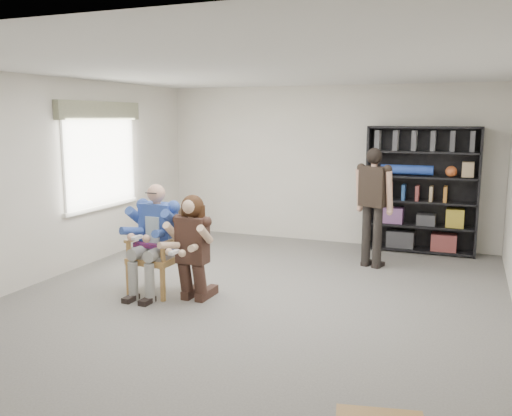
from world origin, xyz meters
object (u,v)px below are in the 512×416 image
at_px(kneeling_woman, 191,250).
at_px(standing_man, 373,209).
at_px(armchair, 156,252).
at_px(seated_man, 155,239).
at_px(bookshelf, 421,190).

height_order(kneeling_woman, standing_man, standing_man).
xyz_separation_m(armchair, seated_man, (0.00, -0.00, 0.16)).
bearing_deg(standing_man, seated_man, -118.10).
bearing_deg(standing_man, armchair, -118.10).
xyz_separation_m(kneeling_woman, bookshelf, (2.38, 3.62, 0.40)).
height_order(seated_man, kneeling_woman, seated_man).
bearing_deg(armchair, kneeling_woman, -10.20).
xyz_separation_m(seated_man, standing_man, (2.37, 2.27, 0.18)).
height_order(armchair, standing_man, standing_man).
distance_m(bookshelf, standing_man, 1.38).
distance_m(kneeling_woman, standing_man, 2.99).
relative_size(armchair, seated_man, 0.77).
bearing_deg(bookshelf, standing_man, -115.53).
relative_size(armchair, kneeling_woman, 0.84).
relative_size(seated_man, standing_man, 0.80).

